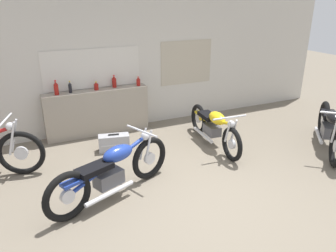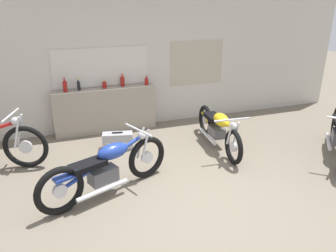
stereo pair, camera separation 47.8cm
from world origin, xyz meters
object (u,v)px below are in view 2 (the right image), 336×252
at_px(bottle_rightmost, 146,81).
at_px(bottle_center, 104,85).
at_px(motorcycle_yellow, 218,128).
at_px(motorcycle_blue, 107,168).
at_px(bottle_leftmost, 65,86).
at_px(bottle_left_center, 79,85).
at_px(bottle_right_center, 122,81).
at_px(hard_case_silver, 118,141).

bearing_deg(bottle_rightmost, bottle_center, 177.53).
distance_m(bottle_rightmost, motorcycle_yellow, 1.85).
height_order(bottle_center, motorcycle_blue, bottle_center).
relative_size(bottle_rightmost, motorcycle_yellow, 0.10).
xyz_separation_m(bottle_leftmost, motorcycle_blue, (0.39, -2.36, -0.64)).
bearing_deg(bottle_left_center, bottle_center, 0.14).
xyz_separation_m(bottle_center, bottle_right_center, (0.38, 0.04, 0.04)).
bearing_deg(bottle_leftmost, bottle_center, 2.51).
xyz_separation_m(bottle_center, motorcycle_blue, (-0.38, -2.39, -0.59)).
distance_m(bottle_rightmost, hard_case_silver, 1.50).
bearing_deg(hard_case_silver, motorcycle_blue, -106.14).
height_order(motorcycle_yellow, motorcycle_blue, motorcycle_blue).
bearing_deg(motorcycle_yellow, bottle_rightmost, 123.53).
xyz_separation_m(motorcycle_yellow, motorcycle_blue, (-2.21, -0.90, 0.03)).
bearing_deg(bottle_left_center, bottle_rightmost, -1.51).
bearing_deg(bottle_rightmost, bottle_leftmost, 179.85).
bearing_deg(bottle_left_center, bottle_right_center, 2.59).
xyz_separation_m(bottle_rightmost, hard_case_silver, (-0.83, -0.90, -0.86)).
distance_m(bottle_right_center, bottle_rightmost, 0.50).
distance_m(bottle_center, motorcycle_blue, 2.49).
xyz_separation_m(bottle_right_center, hard_case_silver, (-0.34, -0.97, -0.89)).
relative_size(bottle_rightmost, motorcycle_blue, 0.10).
height_order(bottle_left_center, motorcycle_yellow, bottle_left_center).
distance_m(motorcycle_yellow, motorcycle_blue, 2.39).
height_order(bottle_right_center, motorcycle_blue, bottle_right_center).
distance_m(bottle_left_center, bottle_right_center, 0.88).
height_order(bottle_rightmost, hard_case_silver, bottle_rightmost).
relative_size(bottle_leftmost, motorcycle_yellow, 0.14).
bearing_deg(hard_case_silver, bottle_rightmost, 47.28).
height_order(bottle_center, motorcycle_yellow, bottle_center).
xyz_separation_m(bottle_right_center, motorcycle_yellow, (1.45, -1.53, -0.66)).
bearing_deg(hard_case_silver, bottle_leftmost, 131.80).
bearing_deg(bottle_rightmost, motorcycle_yellow, -56.47).
bearing_deg(bottle_center, bottle_right_center, 5.82).
height_order(bottle_left_center, bottle_rightmost, bottle_left_center).
relative_size(bottle_left_center, bottle_rightmost, 1.21).
relative_size(bottle_right_center, hard_case_silver, 0.43).
xyz_separation_m(bottle_left_center, motorcycle_blue, (0.13, -2.39, -0.62)).
xyz_separation_m(bottle_center, motorcycle_yellow, (1.83, -1.49, -0.62)).
height_order(bottle_rightmost, motorcycle_blue, bottle_rightmost).
distance_m(bottle_leftmost, bottle_center, 0.76).
height_order(bottle_leftmost, bottle_left_center, bottle_leftmost).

